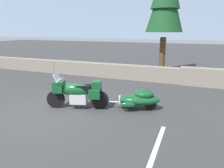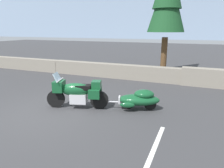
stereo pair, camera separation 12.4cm
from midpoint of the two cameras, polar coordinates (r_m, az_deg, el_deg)
ground_plane at (r=7.95m, az=-17.02°, el=-7.21°), size 80.00×80.00×0.00m
stone_guard_wall at (r=12.58m, az=1.76°, el=3.48°), size 24.00×0.64×0.94m
distant_ridgeline at (r=101.85m, az=19.91°, el=16.73°), size 240.00×80.00×16.00m
touring_motorcycle at (r=7.89m, az=-9.87°, el=-2.15°), size 2.24×1.16×1.33m
car_shaped_trailer at (r=7.75m, az=6.95°, el=-3.98°), size 2.21×1.13×0.76m
parking_stripe_marker at (r=5.13m, az=9.98°, el=-19.58°), size 0.12×3.60×0.01m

